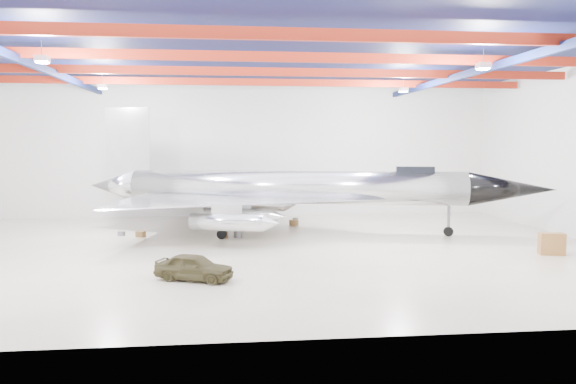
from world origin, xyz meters
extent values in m
plane|color=#BAAD94|center=(0.00, 0.00, 0.00)|extent=(40.00, 40.00, 0.00)
plane|color=silver|center=(0.00, 15.00, 5.50)|extent=(40.00, 0.00, 40.00)
plane|color=#0A0F38|center=(0.00, 0.00, 11.00)|extent=(40.00, 40.00, 0.00)
cube|color=maroon|center=(0.00, -9.00, 10.40)|extent=(39.50, 0.25, 0.50)
cube|color=maroon|center=(0.00, -3.00, 10.40)|extent=(39.50, 0.25, 0.50)
cube|color=maroon|center=(0.00, 3.00, 10.40)|extent=(39.50, 0.25, 0.50)
cube|color=maroon|center=(0.00, 9.00, 10.40)|extent=(39.50, 0.25, 0.50)
cube|color=#0B1643|center=(-12.00, 0.00, 10.10)|extent=(0.25, 29.50, 0.40)
cube|color=#0B1643|center=(12.00, 0.00, 10.10)|extent=(0.25, 29.50, 0.40)
cube|color=silver|center=(-10.00, -6.00, 9.70)|extent=(0.55, 0.55, 0.25)
cube|color=silver|center=(10.00, -6.00, 9.70)|extent=(0.55, 0.55, 0.25)
cube|color=silver|center=(-10.00, 6.00, 9.70)|extent=(0.55, 0.55, 0.25)
cube|color=silver|center=(10.00, 6.00, 9.70)|extent=(0.55, 0.55, 0.25)
cylinder|color=silver|center=(2.52, 5.33, 3.11)|extent=(22.11, 7.17, 2.22)
cone|color=black|center=(16.02, 2.20, 3.11)|extent=(5.90, 3.41, 2.22)
cone|color=silver|center=(-9.91, 8.21, 3.11)|extent=(3.74, 2.91, 2.22)
cube|color=silver|center=(-8.83, 7.96, 5.99)|extent=(3.06, 0.83, 4.99)
cube|color=black|center=(10.08, 3.58, 4.27)|extent=(2.58, 1.42, 0.55)
cylinder|color=silver|center=(-2.10, 0.14, 1.55)|extent=(4.33, 1.92, 1.00)
cylinder|color=silver|center=(-1.48, 2.84, 1.55)|extent=(4.33, 1.92, 1.00)
cylinder|color=silver|center=(0.03, 9.32, 1.55)|extent=(4.33, 1.92, 1.00)
cylinder|color=silver|center=(0.65, 12.02, 1.55)|extent=(4.33, 1.92, 1.00)
cylinder|color=#59595B|center=(12.24, 3.08, 1.00)|extent=(0.20, 0.20, 2.00)
cylinder|color=black|center=(12.24, 3.08, 0.31)|extent=(0.66, 0.38, 0.62)
cylinder|color=#59595B|center=(-2.43, 3.63, 1.00)|extent=(0.20, 0.20, 2.00)
cylinder|color=black|center=(-2.43, 3.63, 0.31)|extent=(0.66, 0.38, 0.62)
cylinder|color=#59595B|center=(-1.18, 9.03, 1.00)|extent=(0.20, 0.20, 2.00)
cylinder|color=black|center=(-1.18, 9.03, 0.31)|extent=(0.66, 0.38, 0.62)
imported|color=#3D371E|center=(-3.56, -6.97, 0.60)|extent=(3.76, 2.64, 1.19)
cube|color=brown|center=(15.45, -3.36, 0.60)|extent=(1.42, 0.93, 1.19)
cube|color=olive|center=(-7.66, 4.98, 0.19)|extent=(0.66, 0.61, 0.37)
cube|color=maroon|center=(-0.02, 8.05, 0.14)|extent=(0.48, 0.43, 0.28)
cylinder|color=#59595B|center=(-1.41, 4.13, 0.24)|extent=(0.69, 0.69, 0.47)
cube|color=olive|center=(2.81, 8.93, 0.20)|extent=(0.66, 0.58, 0.41)
cube|color=#59595B|center=(-8.99, 5.66, 0.14)|extent=(0.48, 0.43, 0.28)
cube|color=olive|center=(-2.35, 4.02, 0.20)|extent=(0.62, 0.52, 0.41)
cylinder|color=#59595B|center=(3.09, 10.35, 0.19)|extent=(0.43, 0.43, 0.38)
camera|label=1|loc=(-2.09, -31.71, 6.08)|focal=35.00mm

